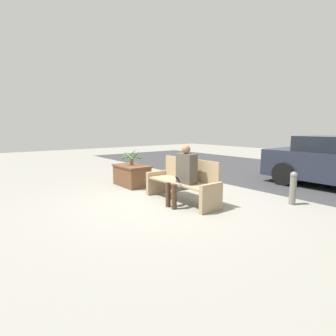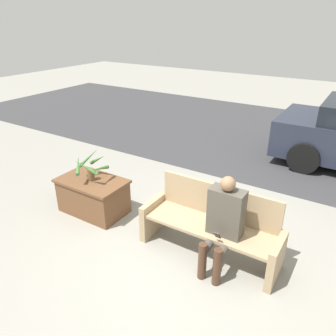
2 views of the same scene
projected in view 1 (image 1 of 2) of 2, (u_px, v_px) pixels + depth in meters
ground_plane at (162, 201)px, 5.68m from camera, size 30.00×30.00×0.00m
road_surface at (290, 174)px, 9.01m from camera, size 20.00×6.00×0.01m
bench at (183, 182)px, 5.65m from camera, size 1.86×0.56×0.92m
person_seated at (184, 173)px, 5.32m from camera, size 0.43×0.56×1.24m
planter_box at (132, 175)px, 7.20m from camera, size 1.08×0.67×0.57m
potted_plant at (131, 156)px, 7.12m from camera, size 0.53×0.53×0.46m
bollard_post at (293, 187)px, 5.40m from camera, size 0.14×0.14×0.69m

